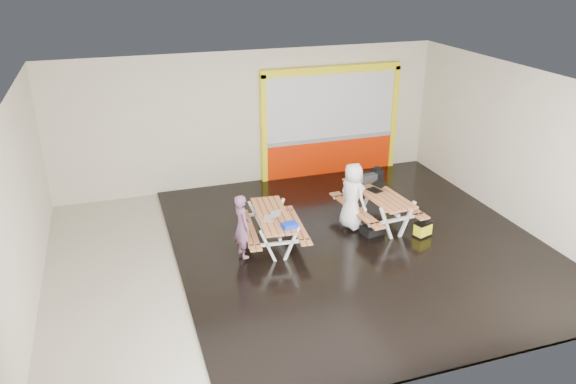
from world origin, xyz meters
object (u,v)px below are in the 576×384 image
object	(u,v)px
person_right	(353,196)
toolbox	(367,178)
picnic_table_left	(273,222)
person_left	(242,226)
picnic_table_right	(378,200)
dark_case	(372,230)
laptop_left	(272,217)
fluke_bag	(423,229)
blue_pouch	(290,225)
laptop_right	(376,188)
backpack	(377,176)

from	to	relation	value
person_right	toolbox	size ratio (longest dim) A/B	3.20
picnic_table_left	person_left	size ratio (longest dim) A/B	1.47
picnic_table_right	dark_case	distance (m)	0.73
laptop_left	fluke_bag	bearing A→B (deg)	-8.49
person_right	blue_pouch	bearing A→B (deg)	97.92
picnic_table_right	laptop_right	xyz separation A→B (m)	(0.01, 0.12, 0.24)
blue_pouch	fluke_bag	xyz separation A→B (m)	(3.02, -0.01, -0.58)
person_left	backpack	distance (m)	4.04
laptop_right	fluke_bag	size ratio (longest dim) A/B	1.04
laptop_right	dark_case	distance (m)	0.97
laptop_right	blue_pouch	xyz separation A→B (m)	(-2.37, -0.99, -0.08)
picnic_table_left	blue_pouch	bearing A→B (deg)	-77.37
laptop_left	dark_case	size ratio (longest dim) A/B	0.95
picnic_table_left	laptop_right	bearing A→B (deg)	7.49
picnic_table_left	toolbox	distance (m)	2.65
dark_case	laptop_right	bearing A→B (deg)	59.78
backpack	fluke_bag	xyz separation A→B (m)	(0.19, -1.89, -0.54)
picnic_table_right	laptop_right	size ratio (longest dim) A/B	4.83
dark_case	fluke_bag	xyz separation A→B (m)	(0.98, -0.44, 0.07)
blue_pouch	backpack	bearing A→B (deg)	33.56
dark_case	fluke_bag	size ratio (longest dim) A/B	1.06
person_left	backpack	xyz separation A→B (m)	(3.71, 1.59, -0.03)
blue_pouch	fluke_bag	bearing A→B (deg)	-0.22
picnic_table_left	fluke_bag	bearing A→B (deg)	-11.96
person_left	toolbox	size ratio (longest dim) A/B	2.85
picnic_table_left	blue_pouch	xyz separation A→B (m)	(0.15, -0.66, 0.21)
person_left	toolbox	distance (m)	3.45
blue_pouch	backpack	distance (m)	3.39
laptop_left	toolbox	distance (m)	2.77
picnic_table_left	fluke_bag	distance (m)	3.26
picnic_table_right	laptop_left	distance (m)	2.62
person_left	person_right	world-z (taller)	person_right
person_right	person_left	bearing A→B (deg)	84.06
picnic_table_left	blue_pouch	world-z (taller)	blue_pouch
person_left	blue_pouch	distance (m)	0.93
laptop_right	blue_pouch	bearing A→B (deg)	-157.30
picnic_table_left	person_right	xyz separation A→B (m)	(1.85, 0.13, 0.28)
toolbox	laptop_left	bearing A→B (deg)	-158.99
picnic_table_left	picnic_table_right	size ratio (longest dim) A/B	0.90
laptop_left	fluke_bag	xyz separation A→B (m)	(3.25, -0.48, -0.58)
dark_case	fluke_bag	distance (m)	1.08
laptop_left	fluke_bag	world-z (taller)	laptop_left
laptop_right	picnic_table_right	bearing A→B (deg)	-92.89
person_right	backpack	distance (m)	1.57
picnic_table_left	laptop_left	bearing A→B (deg)	-112.42
picnic_table_left	picnic_table_right	bearing A→B (deg)	4.91
picnic_table_right	person_right	world-z (taller)	person_right
laptop_left	backpack	distance (m)	3.36
toolbox	fluke_bag	world-z (taller)	toolbox
laptop_left	picnic_table_right	bearing A→B (deg)	8.84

